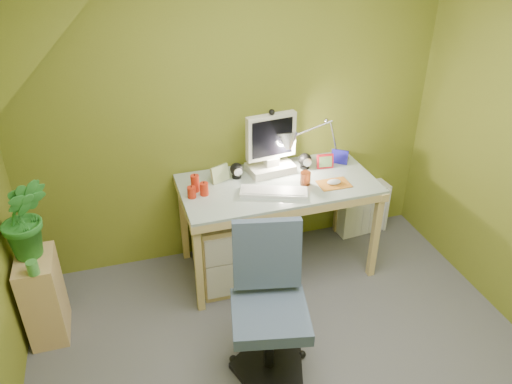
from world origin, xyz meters
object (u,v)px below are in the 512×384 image
object	(u,v)px
potted_plant	(25,218)
task_chair	(270,315)
side_ledge	(44,297)
desk_lamp	(328,131)
radiator	(362,208)
monitor	(271,138)
desk	(277,226)

from	to	relation	value
potted_plant	task_chair	world-z (taller)	potted_plant
side_ledge	desk_lamp	bearing A→B (deg)	11.31
radiator	monitor	bearing A→B (deg)	-179.46
monitor	potted_plant	bearing A→B (deg)	-174.42
task_chair	desk_lamp	bearing A→B (deg)	66.12
desk_lamp	task_chair	world-z (taller)	desk_lamp
desk_lamp	radiator	world-z (taller)	desk_lamp
desk	desk_lamp	world-z (taller)	desk_lamp
monitor	desk_lamp	distance (m)	0.45
side_ledge	potted_plant	distance (m)	0.59
side_ledge	radiator	size ratio (longest dim) A/B	1.41
monitor	desk	bearing A→B (deg)	-97.10
monitor	radiator	size ratio (longest dim) A/B	1.27
monitor	radiator	bearing A→B (deg)	-1.26
side_ledge	potted_plant	size ratio (longest dim) A/B	1.13
desk	radiator	xyz separation A→B (m)	(0.88, 0.27, -0.16)
potted_plant	monitor	bearing A→B (deg)	12.68
desk_lamp	potted_plant	bearing A→B (deg)	-159.46
desk_lamp	task_chair	distance (m)	1.53
side_ledge	potted_plant	xyz separation A→B (m)	(0.01, 0.05, 0.58)
desk_lamp	radiator	bearing A→B (deg)	22.31
desk_lamp	potted_plant	world-z (taller)	desk_lamp
potted_plant	desk	bearing A→B (deg)	6.71
side_ledge	radiator	distance (m)	2.62
desk_lamp	potted_plant	size ratio (longest dim) A/B	1.02
desk	task_chair	world-z (taller)	task_chair
potted_plant	radiator	bearing A→B (deg)	10.36
desk	task_chair	bearing A→B (deg)	-111.87
side_ledge	desk	bearing A→B (deg)	8.34
potted_plant	radiator	distance (m)	2.68
potted_plant	side_ledge	bearing A→B (deg)	-102.32
task_chair	radiator	distance (m)	1.77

